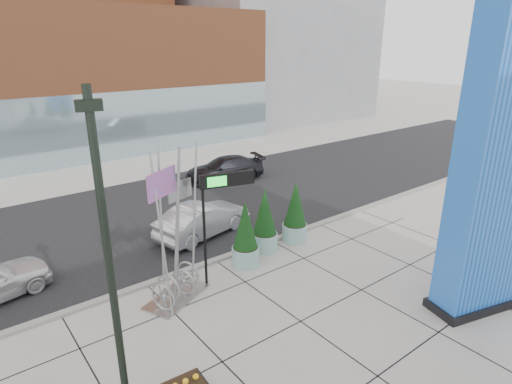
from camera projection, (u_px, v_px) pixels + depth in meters
ground at (257, 318)px, 13.86m from camera, size 160.00×160.00×0.00m
street_asphalt at (134, 221)px, 21.32m from camera, size 80.00×12.00×0.02m
curb_edge at (195, 267)px, 16.82m from camera, size 80.00×0.30×0.12m
tower_podium at (52, 82)px, 32.75m from camera, size 34.00×10.00×11.00m
tower_glass_front at (76, 131)px, 30.17m from camera, size 34.00×0.60×5.00m
building_grey_parking at (265, 36)px, 49.71m from camera, size 20.00×18.00×18.00m
blue_pylon at (498, 169)px, 12.88m from camera, size 3.25×2.08×10.01m
lamp_post at (114, 301)px, 9.25m from camera, size 0.52×0.43×7.75m
public_art_sculpture at (175, 262)px, 14.50m from camera, size 2.64×2.02×5.37m
overhead_street_sign at (220, 188)px, 15.05m from camera, size 1.94×0.71×4.19m
round_planter_east at (295, 213)px, 18.84m from camera, size 1.11×1.11×2.77m
round_planter_mid at (265, 222)px, 17.95m from camera, size 1.11×1.11×2.78m
round_planter_west at (245, 235)px, 16.75m from camera, size 1.09×1.09×2.72m
car_silver_mid at (203, 220)px, 19.52m from camera, size 4.91×2.60×1.54m
car_dark_east at (225, 169)px, 27.39m from camera, size 5.40×3.13×1.47m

